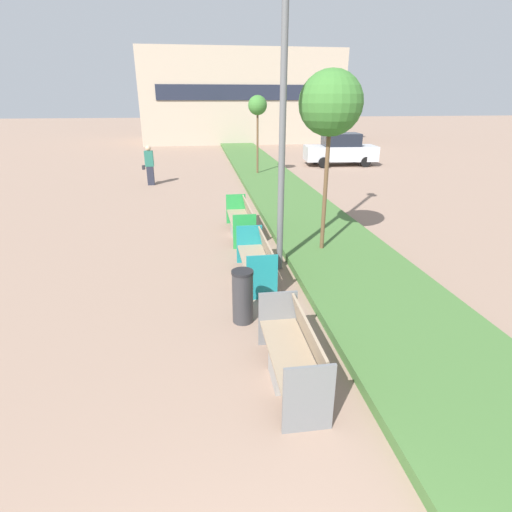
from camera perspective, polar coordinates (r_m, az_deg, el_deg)
The scene contains 11 objects.
planter_grass_strip at distance 13.47m, azimuth 6.93°, elevation 5.63°, with size 2.80×120.00×0.18m.
building_backdrop at distance 39.78m, azimuth -2.28°, elevation 21.68°, with size 17.33×8.56×7.66m.
bench_grey_frame at distance 5.79m, azimuth 5.28°, elevation -14.42°, with size 0.65×1.92×0.94m.
bench_teal_frame at distance 8.80m, azimuth 0.10°, elevation -1.08°, with size 0.65×2.00×0.94m.
bench_green_frame at distance 11.75m, azimuth -2.11°, elevation 4.85°, with size 0.65×2.42×0.94m.
litter_bin at distance 7.10m, azimuth -1.91°, elevation -5.79°, with size 0.39×0.39×0.99m.
street_lamp_post at distance 8.76m, azimuth 4.06°, elevation 27.01°, with size 0.24×0.44×8.41m.
sapling_tree_near at distance 9.77m, azimuth 10.64°, elevation 20.56°, with size 1.46×1.46×4.39m.
sapling_tree_far at distance 20.75m, azimuth 0.22°, elevation 20.55°, with size 0.93×0.93×3.92m.
pedestrian_walking at distance 19.37m, azimuth -14.98°, elevation 12.44°, with size 0.53×0.24×1.79m.
parked_car_distant at distance 25.11m, azimuth 11.96°, elevation 14.64°, with size 4.34×2.13×1.86m.
Camera 1 is at (-0.24, -0.50, 3.76)m, focal length 28.00 mm.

